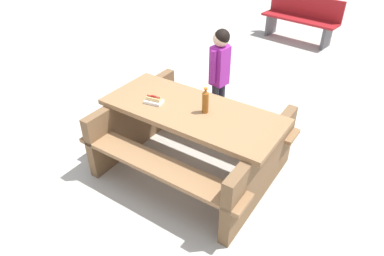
# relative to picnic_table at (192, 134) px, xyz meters

# --- Properties ---
(ground_plane) EXTENTS (30.00, 30.00, 0.00)m
(ground_plane) POSITION_rel_picnic_table_xyz_m (0.00, 0.00, -0.44)
(ground_plane) COLOR #B7B2A8
(ground_plane) RESTS_ON ground
(picnic_table) EXTENTS (2.10, 1.82, 0.75)m
(picnic_table) POSITION_rel_picnic_table_xyz_m (0.00, 0.00, 0.00)
(picnic_table) COLOR olive
(picnic_table) RESTS_ON ground
(soda_bottle) EXTENTS (0.06, 0.06, 0.26)m
(soda_bottle) POSITION_rel_picnic_table_xyz_m (-0.14, 0.01, 0.43)
(soda_bottle) COLOR brown
(soda_bottle) RESTS_ON picnic_table
(hotdog_tray) EXTENTS (0.19, 0.12, 0.08)m
(hotdog_tray) POSITION_rel_picnic_table_xyz_m (0.40, 0.01, 0.34)
(hotdog_tray) COLOR white
(hotdog_tray) RESTS_ON picnic_table
(child_in_coat) EXTENTS (0.24, 0.29, 1.25)m
(child_in_coat) POSITION_rel_picnic_table_xyz_m (-0.03, -0.96, 0.35)
(child_in_coat) COLOR #262633
(child_in_coat) RESTS_ON ground
(park_bench_near) EXTENTS (1.54, 0.95, 0.85)m
(park_bench_near) POSITION_rel_picnic_table_xyz_m (-0.78, -4.43, 0.00)
(park_bench_near) COLOR maroon
(park_bench_near) RESTS_ON ground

